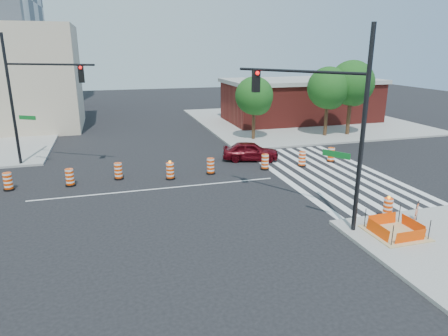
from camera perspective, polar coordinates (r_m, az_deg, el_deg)
The scene contains 23 objects.
ground at distance 23.36m, azimuth -9.42°, elevation -2.96°, with size 120.00×120.00×0.00m, color black.
sidewalk_ne at distance 45.47m, azimuth 10.74°, elevation 6.68°, with size 22.00×22.00×0.15m, color gray.
crosswalk_east at distance 26.80m, azimuth 14.46°, elevation -0.68°, with size 6.75×13.50×0.01m.
lane_centerline at distance 23.36m, azimuth -9.42°, elevation -2.95°, with size 14.00×0.12×0.01m, color silver.
excavation_pit at distance 18.80m, azimuth 23.24°, elevation -8.42°, with size 2.20×2.20×0.90m.
brick_storefront at distance 45.15m, azimuth 10.90°, elevation 9.48°, with size 16.50×8.50×4.60m.
beige_midrise at distance 45.02m, azimuth -29.13°, elevation 11.13°, with size 14.00×10.00×10.00m, color #C3AF95.
red_coupe at distance 28.81m, azimuth 3.80°, elevation 2.43°, with size 1.61×4.00×1.36m, color #4E060E.
signal_pole_se at distance 17.89m, azimuth 14.12°, elevation 8.13°, with size 3.63×5.56×8.59m.
signal_pole_nw at distance 28.95m, azimuth -25.66°, elevation 10.14°, with size 5.65×3.51×8.61m.
pit_drum at distance 20.33m, azimuth 22.34°, elevation -5.32°, with size 0.53×0.53×1.04m.
barricade at distance 20.10m, azimuth 25.80°, elevation -5.67°, with size 0.65×0.58×0.98m.
tree_north_c at distance 34.74m, azimuth 4.37°, elevation 9.96°, with size 3.27×3.26×5.54m.
tree_north_d at distance 37.22m, azimuth 14.68°, elevation 10.70°, with size 3.69×3.69×6.28m.
tree_north_e at distance 38.29m, azimuth 17.78°, elevation 11.15°, with size 4.02×4.01×6.82m.
median_drum_1 at distance 25.83m, azimuth -28.47°, elevation -1.78°, with size 0.60×0.60×1.02m.
median_drum_2 at distance 25.11m, azimuth -21.15°, elevation -1.34°, with size 0.60×0.60×1.02m.
median_drum_3 at distance 25.47m, azimuth -14.85°, elevation -0.50°, with size 0.60×0.60×1.02m.
median_drum_4 at distance 24.85m, azimuth -7.69°, elevation -0.49°, with size 0.60×0.60×1.18m.
median_drum_5 at distance 25.68m, azimuth -1.92°, elevation 0.21°, with size 0.60×0.60×1.02m.
median_drum_6 at distance 26.74m, azimuth 5.88°, elevation 0.80°, with size 0.60×0.60×1.02m.
median_drum_7 at distance 27.82m, azimuth 11.09°, elevation 1.19°, with size 0.60×0.60×1.02m.
median_drum_8 at distance 29.41m, azimuth 15.05°, elevation 1.77°, with size 0.60×0.60×1.02m.
Camera 1 is at (-2.41, -21.90, 7.77)m, focal length 32.00 mm.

